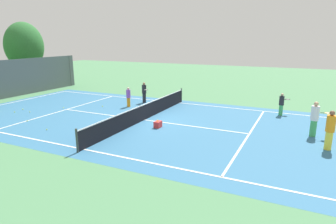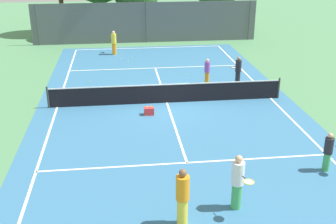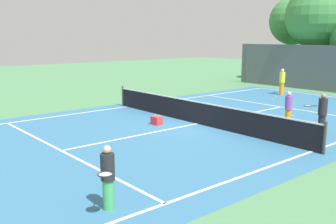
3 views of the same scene
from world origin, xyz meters
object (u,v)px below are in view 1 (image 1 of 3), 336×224
at_px(tennis_ball_3, 63,108).
at_px(tennis_ball_7, 23,109).
at_px(tennis_ball_1, 47,129).
at_px(tennis_ball_0, 15,112).
at_px(tennis_ball_6, 152,113).
at_px(player_3, 330,130).
at_px(tennis_ball_5, 27,121).
at_px(tennis_ball_4, 30,112).
at_px(ball_crate, 158,124).
at_px(player_4, 128,97).
at_px(tennis_ball_2, 103,106).
at_px(player_1, 282,104).
at_px(player_0, 144,92).
at_px(player_5, 315,119).

xyz_separation_m(tennis_ball_3, tennis_ball_7, (-1.62, 2.24, 0.00)).
distance_m(tennis_ball_1, tennis_ball_3, 5.33).
bearing_deg(tennis_ball_0, tennis_ball_6, -67.08).
bearing_deg(player_3, tennis_ball_7, 91.91).
bearing_deg(tennis_ball_5, tennis_ball_4, 46.90).
height_order(player_3, tennis_ball_6, player_3).
distance_m(ball_crate, tennis_ball_6, 3.11).
distance_m(ball_crate, tennis_ball_7, 10.65).
bearing_deg(player_4, tennis_ball_3, 121.11).
bearing_deg(ball_crate, tennis_ball_4, 94.02).
bearing_deg(tennis_ball_0, tennis_ball_5, -113.69).
bearing_deg(tennis_ball_2, tennis_ball_1, -172.35).
bearing_deg(player_1, player_3, -156.31).
height_order(player_0, tennis_ball_4, player_0).
relative_size(player_1, tennis_ball_2, 22.33).
bearing_deg(tennis_ball_3, player_4, -58.89).
xyz_separation_m(player_5, tennis_ball_1, (-5.16, 13.26, -0.91)).
xyz_separation_m(player_1, tennis_ball_4, (-6.60, 15.62, -0.73)).
relative_size(player_1, tennis_ball_6, 22.33).
distance_m(player_4, tennis_ball_3, 4.78).
bearing_deg(tennis_ball_7, player_4, -57.15).
relative_size(player_1, tennis_ball_3, 22.33).
bearing_deg(player_4, tennis_ball_2, 115.93).
bearing_deg(tennis_ball_7, player_5, -82.57).
bearing_deg(tennis_ball_2, player_3, -99.92).
xyz_separation_m(player_5, tennis_ball_2, (0.78, 14.06, -0.91)).
distance_m(tennis_ball_5, tennis_ball_6, 7.72).
xyz_separation_m(player_3, ball_crate, (-0.29, 8.54, -0.75)).
bearing_deg(tennis_ball_2, tennis_ball_7, 125.28).
bearing_deg(ball_crate, player_0, 36.45).
height_order(ball_crate, tennis_ball_6, ball_crate).
bearing_deg(tennis_ball_6, player_0, 37.44).
xyz_separation_m(player_5, tennis_ball_3, (-0.81, 16.34, -0.91)).
relative_size(player_3, tennis_ball_6, 27.67).
relative_size(tennis_ball_0, tennis_ball_2, 1.00).
bearing_deg(tennis_ball_7, player_1, -69.41).
bearing_deg(player_1, player_5, -154.06).
bearing_deg(tennis_ball_7, tennis_ball_6, -71.97).
xyz_separation_m(player_4, tennis_ball_6, (-1.18, -2.57, -0.72)).
relative_size(player_5, tennis_ball_7, 27.68).
xyz_separation_m(tennis_ball_6, tennis_ball_7, (-2.88, 8.85, 0.00)).
height_order(player_3, tennis_ball_0, player_3).
bearing_deg(player_4, tennis_ball_7, 122.85).
relative_size(tennis_ball_1, tennis_ball_7, 1.00).
xyz_separation_m(player_5, ball_crate, (-2.07, 7.94, -0.76)).
xyz_separation_m(player_4, tennis_ball_4, (-4.38, 5.19, -0.72)).
relative_size(player_5, tennis_ball_3, 27.68).
bearing_deg(player_5, tennis_ball_1, 111.25).
height_order(player_5, tennis_ball_4, player_5).
distance_m(player_3, ball_crate, 8.58).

